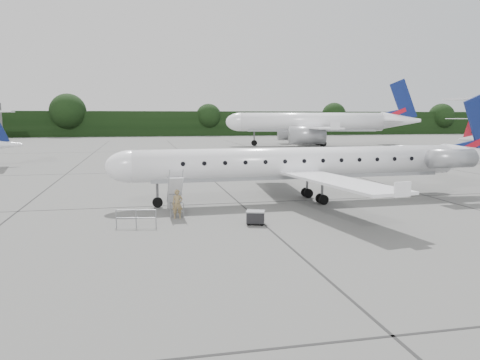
{
  "coord_description": "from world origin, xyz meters",
  "views": [
    {
      "loc": [
        -12.54,
        -24.42,
        6.12
      ],
      "look_at": [
        -6.67,
        3.27,
        2.3
      ],
      "focal_mm": 35.0,
      "sensor_mm": 36.0,
      "label": 1
    }
  ],
  "objects": [
    {
      "name": "airstair",
      "position": [
        -10.51,
        5.02,
        1.23
      ],
      "size": [
        0.92,
        2.54,
        2.47
      ],
      "primitive_type": null,
      "rotation": [
        0.0,
        0.0,
        0.03
      ],
      "color": "white",
      "rests_on": "ground"
    },
    {
      "name": "bg_narrowbody",
      "position": [
        23.39,
        70.97,
        7.03
      ],
      "size": [
        42.92,
        33.72,
        14.05
      ],
      "primitive_type": null,
      "rotation": [
        0.0,
        0.0,
        -0.15
      ],
      "color": "white",
      "rests_on": "ground"
    },
    {
      "name": "treeline",
      "position": [
        0.0,
        130.0,
        4.0
      ],
      "size": [
        260.0,
        4.0,
        8.0
      ],
      "primitive_type": "cube",
      "color": "black",
      "rests_on": "ground"
    },
    {
      "name": "ground",
      "position": [
        0.0,
        0.0,
        0.0
      ],
      "size": [
        320.0,
        320.0,
        0.0
      ],
      "primitive_type": "plane",
      "color": "slate",
      "rests_on": "ground"
    },
    {
      "name": "safety_railing",
      "position": [
        -12.92,
        1.69,
        0.5
      ],
      "size": [
        2.18,
        0.49,
        1.0
      ],
      "primitive_type": null,
      "rotation": [
        0.0,
        0.0,
        -0.19
      ],
      "color": "gray",
      "rests_on": "ground"
    },
    {
      "name": "main_regional_jet",
      "position": [
        -1.21,
        7.7,
        3.94
      ],
      "size": [
        31.35,
        23.01,
        7.88
      ],
      "primitive_type": null,
      "rotation": [
        0.0,
        0.0,
        0.03
      ],
      "color": "white",
      "rests_on": "ground"
    },
    {
      "name": "baggage_cart",
      "position": [
        -6.23,
        1.06,
        0.43
      ],
      "size": [
        1.18,
        1.06,
        0.85
      ],
      "primitive_type": null,
      "rotation": [
        0.0,
        0.0,
        -0.31
      ],
      "color": "black",
      "rests_on": "ground"
    },
    {
      "name": "passenger",
      "position": [
        -10.47,
        3.62,
        0.89
      ],
      "size": [
        0.67,
        0.46,
        1.78
      ],
      "primitive_type": "imported",
      "rotation": [
        0.0,
        0.0,
        -0.06
      ],
      "color": "olive",
      "rests_on": "ground"
    }
  ]
}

